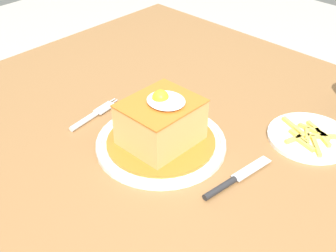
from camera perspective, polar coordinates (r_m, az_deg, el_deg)
The scene contains 6 objects.
dining_table at distance 0.98m, azimuth 2.28°, elevation -7.43°, with size 1.22×1.06×0.77m.
main_plate at distance 0.90m, azimuth -0.88°, elevation -2.13°, with size 0.26×0.26×0.02m.
sandwich_meal at distance 0.88m, azimuth -0.88°, elevation 0.27°, with size 0.22×0.22×0.12m.
fork at distance 1.00m, azimuth -9.59°, elevation 1.15°, with size 0.03×0.14×0.01m.
knife at distance 0.83m, azimuth 7.65°, elevation -6.96°, with size 0.03×0.17×0.01m.
side_plate_fries at distance 0.97m, azimuth 17.22°, elevation -1.30°, with size 0.17×0.17×0.02m.
Camera 1 is at (0.47, -0.55, 1.33)m, focal length 48.98 mm.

